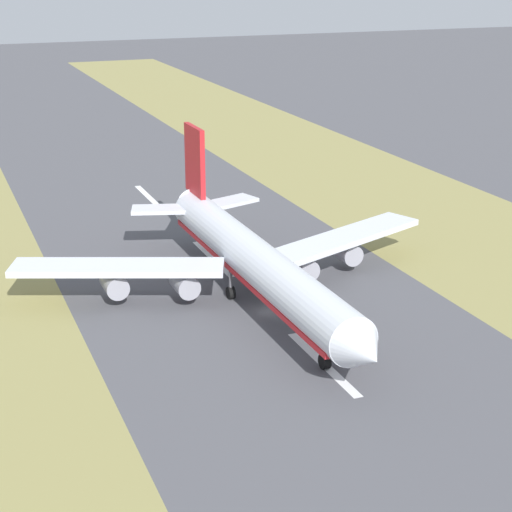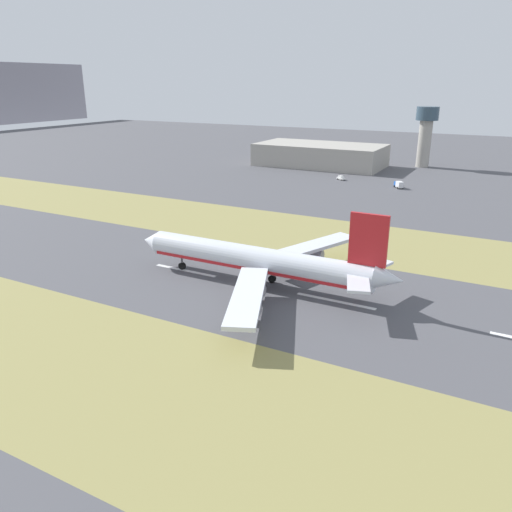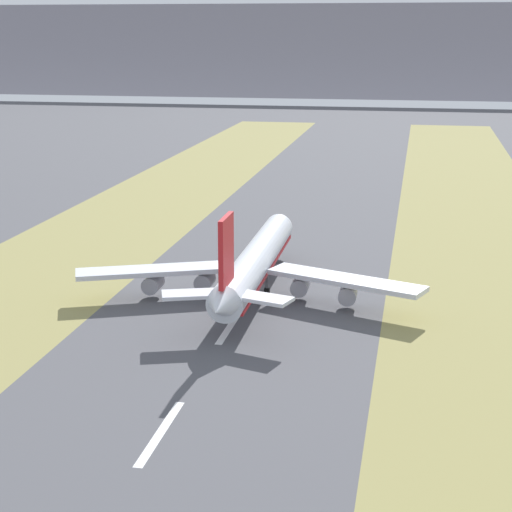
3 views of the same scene
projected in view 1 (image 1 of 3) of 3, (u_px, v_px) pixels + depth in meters
ground_plane at (268, 311)px, 115.82m from camera, size 800.00×800.00×0.00m
centreline_dash_near at (148, 197)px, 171.14m from camera, size 1.20×18.00×0.01m
centreline_dash_mid at (213, 258)px, 136.06m from camera, size 1.20×18.00×0.01m
centreline_dash_far at (323, 363)px, 100.97m from camera, size 1.20×18.00×0.01m
airplane_main_jet at (251, 258)px, 117.99m from camera, size 64.13×67.04×20.20m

